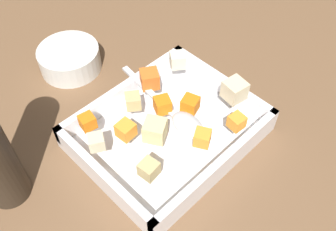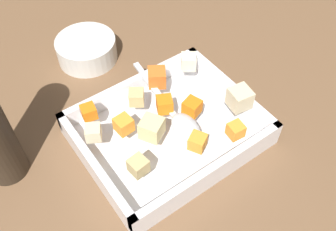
# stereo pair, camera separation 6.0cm
# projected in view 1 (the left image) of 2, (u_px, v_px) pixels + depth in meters

# --- Properties ---
(ground_plane) EXTENTS (4.00, 4.00, 0.00)m
(ground_plane) POSITION_uv_depth(u_px,v_px,m) (180.00, 134.00, 0.65)
(ground_plane) COLOR brown
(baking_dish) EXTENTS (0.28, 0.23, 0.05)m
(baking_dish) POSITION_uv_depth(u_px,v_px,m) (168.00, 132.00, 0.63)
(baking_dish) COLOR silver
(baking_dish) RESTS_ON ground_plane
(carrot_chunk_heap_top) EXTENTS (0.03, 0.03, 0.03)m
(carrot_chunk_heap_top) POSITION_uv_depth(u_px,v_px,m) (191.00, 105.00, 0.61)
(carrot_chunk_heap_top) COLOR orange
(carrot_chunk_heap_top) RESTS_ON baking_dish
(carrot_chunk_front_center) EXTENTS (0.04, 0.04, 0.03)m
(carrot_chunk_front_center) POSITION_uv_depth(u_px,v_px,m) (150.00, 79.00, 0.64)
(carrot_chunk_front_center) COLOR orange
(carrot_chunk_front_center) RESTS_ON baking_dish
(carrot_chunk_near_spoon) EXTENTS (0.03, 0.03, 0.02)m
(carrot_chunk_near_spoon) POSITION_uv_depth(u_px,v_px,m) (163.00, 105.00, 0.61)
(carrot_chunk_near_spoon) COLOR orange
(carrot_chunk_near_spoon) RESTS_ON baking_dish
(carrot_chunk_near_left) EXTENTS (0.03, 0.03, 0.02)m
(carrot_chunk_near_left) POSITION_uv_depth(u_px,v_px,m) (87.00, 122.00, 0.59)
(carrot_chunk_near_left) COLOR orange
(carrot_chunk_near_left) RESTS_ON baking_dish
(carrot_chunk_heap_side) EXTENTS (0.02, 0.02, 0.02)m
(carrot_chunk_heap_side) POSITION_uv_depth(u_px,v_px,m) (237.00, 122.00, 0.59)
(carrot_chunk_heap_side) COLOR orange
(carrot_chunk_heap_side) RESTS_ON baking_dish
(carrot_chunk_back_center) EXTENTS (0.03, 0.03, 0.02)m
(carrot_chunk_back_center) POSITION_uv_depth(u_px,v_px,m) (202.00, 138.00, 0.57)
(carrot_chunk_back_center) COLOR orange
(carrot_chunk_back_center) RESTS_ON baking_dish
(carrot_chunk_near_right) EXTENTS (0.03, 0.03, 0.02)m
(carrot_chunk_near_right) POSITION_uv_depth(u_px,v_px,m) (126.00, 130.00, 0.58)
(carrot_chunk_near_right) COLOR orange
(carrot_chunk_near_right) RESTS_ON baking_dish
(potato_chunk_corner_se) EXTENTS (0.04, 0.04, 0.03)m
(potato_chunk_corner_se) POSITION_uv_depth(u_px,v_px,m) (178.00, 60.00, 0.68)
(potato_chunk_corner_se) COLOR beige
(potato_chunk_corner_se) RESTS_ON baking_dish
(potato_chunk_corner_ne) EXTENTS (0.03, 0.03, 0.02)m
(potato_chunk_corner_ne) POSITION_uv_depth(u_px,v_px,m) (149.00, 169.00, 0.53)
(potato_chunk_corner_ne) COLOR tan
(potato_chunk_corner_ne) RESTS_ON baking_dish
(potato_chunk_corner_nw) EXTENTS (0.04, 0.04, 0.03)m
(potato_chunk_corner_nw) POSITION_uv_depth(u_px,v_px,m) (235.00, 90.00, 0.62)
(potato_chunk_corner_nw) COLOR beige
(potato_chunk_corner_nw) RESTS_ON baking_dish
(potato_chunk_mid_left) EXTENTS (0.03, 0.03, 0.02)m
(potato_chunk_mid_left) POSITION_uv_depth(u_px,v_px,m) (133.00, 101.00, 0.61)
(potato_chunk_mid_left) COLOR tan
(potato_chunk_mid_left) RESTS_ON baking_dish
(potato_chunk_center) EXTENTS (0.03, 0.03, 0.02)m
(potato_chunk_center) POSITION_uv_depth(u_px,v_px,m) (96.00, 142.00, 0.56)
(potato_chunk_center) COLOR beige
(potato_chunk_center) RESTS_ON baking_dish
(potato_chunk_far_right) EXTENTS (0.04, 0.04, 0.03)m
(potato_chunk_far_right) POSITION_uv_depth(u_px,v_px,m) (156.00, 131.00, 0.57)
(potato_chunk_far_right) COLOR #E0CC89
(potato_chunk_far_right) RESTS_ON baking_dish
(serving_spoon) EXTENTS (0.05, 0.21, 0.02)m
(serving_spoon) POSITION_uv_depth(u_px,v_px,m) (182.00, 120.00, 0.59)
(serving_spoon) COLOR silver
(serving_spoon) RESTS_ON baking_dish
(small_prep_bowl) EXTENTS (0.12, 0.12, 0.05)m
(small_prep_bowl) POSITION_uv_depth(u_px,v_px,m) (70.00, 59.00, 0.73)
(small_prep_bowl) COLOR silver
(small_prep_bowl) RESTS_ON ground_plane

